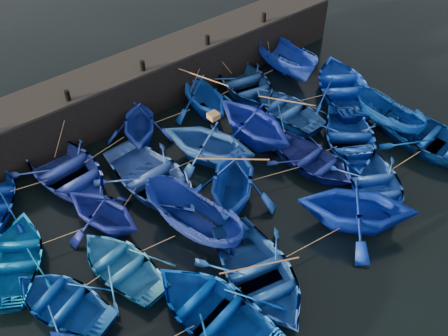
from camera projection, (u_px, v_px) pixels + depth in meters
ground at (271, 221)px, 21.03m from camera, size 120.00×120.00×0.00m
quay_wall at (137, 85)px, 26.08m from camera, size 26.00×2.50×2.50m
quay_top at (134, 63)px, 25.17m from camera, size 26.00×2.50×0.12m
bollard_1 at (67, 96)px, 22.65m from camera, size 0.24×0.24×0.50m
bollard_2 at (143, 66)px, 24.45m from camera, size 0.24×0.24×0.50m
bollard_3 at (207, 40)px, 26.25m from camera, size 0.24×0.24×0.50m
bollard_4 at (264, 17)px, 28.05m from camera, size 0.24×0.24×0.50m
boat_1 at (66, 171)px, 22.39m from camera, size 4.62×6.06×1.18m
boat_2 at (139, 122)px, 24.22m from camera, size 4.80×4.96×2.00m
boat_3 at (204, 95)px, 25.75m from camera, size 3.97×4.45×2.12m
boat_4 at (245, 83)px, 27.46m from camera, size 4.87×6.00×1.10m
boat_5 at (285, 59)px, 28.49m from camera, size 2.15×5.04×1.91m
boat_6 at (16, 259)px, 19.07m from camera, size 5.14×5.56×0.94m
boat_7 at (102, 211)px, 20.15m from camera, size 4.22×4.55×1.96m
boat_8 at (153, 179)px, 22.02m from camera, size 4.43×5.90×1.16m
boat_9 at (209, 141)px, 22.91m from camera, size 5.59×5.85×2.40m
boat_10 at (254, 121)px, 23.93m from camera, size 4.27×4.87×2.45m
boat_11 at (286, 109)px, 25.89m from camera, size 3.42×4.66×0.94m
boat_12 at (344, 86)px, 27.16m from camera, size 6.54×7.01×1.18m
boat_13 at (63, 302)px, 17.77m from camera, size 4.37×5.01×0.87m
boat_14 at (122, 265)px, 18.90m from camera, size 3.67×4.66×0.87m
boat_15 at (193, 219)px, 19.91m from camera, size 2.91×5.06×1.84m
boat_16 at (232, 180)px, 21.10m from camera, size 5.99×5.96×2.39m
boat_17 at (313, 160)px, 23.08m from camera, size 3.46×4.60×0.91m
boat_18 at (350, 139)px, 24.05m from camera, size 6.08×6.26×1.06m
boat_19 at (388, 116)px, 24.97m from camera, size 1.89×4.12×1.54m
boat_21 at (215, 311)px, 17.37m from camera, size 4.76×5.94×1.10m
boat_22 at (259, 275)px, 18.46m from camera, size 4.86×6.00×1.10m
boat_23 at (358, 206)px, 19.96m from camera, size 6.27×6.30×2.51m
boat_24 at (374, 182)px, 22.00m from camera, size 5.27×5.79×0.98m
boat_25 at (435, 141)px, 23.90m from camera, size 4.68×6.03×1.15m
wooden_crate at (214, 116)px, 22.12m from camera, size 0.46×0.45×0.28m
mooring_ropes at (202, 147)px, 23.14m from camera, size 17.25×11.86×2.10m
loose_oars at (245, 141)px, 22.21m from camera, size 10.16×11.84×1.51m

